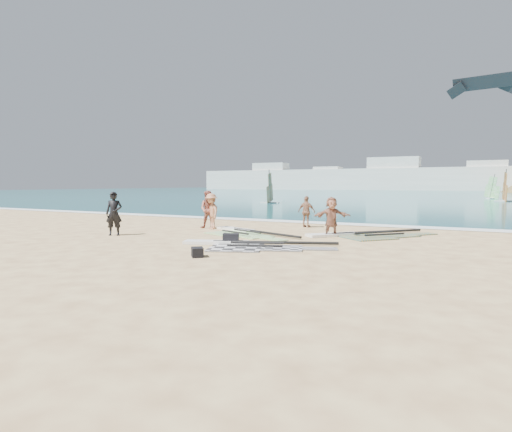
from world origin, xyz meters
The scene contains 18 objects.
ground centered at (0.00, 0.00, 0.00)m, with size 300.00×300.00×0.00m, color #E0C383.
sea centered at (0.00, 132.00, 0.00)m, with size 300.00×240.00×0.06m, color #0D5D5F.
surf_line centered at (0.00, 12.30, 0.00)m, with size 300.00×1.20×0.04m, color white.
far_town centered at (-15.72, 150.00, 4.49)m, with size 160.00×8.00×12.00m.
rig_grey centered at (1.73, 1.96, 0.05)m, with size 6.10×3.67×0.20m.
rig_green centered at (-0.48, 5.60, 0.05)m, with size 5.54×3.59×0.20m.
rig_orange centered at (4.92, 7.26, 0.05)m, with size 5.23×5.08×0.20m.
gear_bag_near centered at (0.87, 2.35, 0.20)m, with size 0.63×0.46×0.40m, color black.
gear_bag_far centered at (1.52, -0.79, 0.15)m, with size 0.52×0.36×0.31m, color black.
person_wetsuit centered at (-5.27, 2.14, 1.01)m, with size 0.74×0.48×2.02m, color black.
beachgoer_left centered at (-3.20, 6.76, 1.00)m, with size 0.98×0.76×2.01m, color #9E5749.
beachgoer_mid centered at (-2.87, 6.51, 0.94)m, with size 1.21×0.70×1.88m, color #BA7955.
beachgoer_back centered at (1.16, 9.75, 0.85)m, with size 1.00×0.42×1.71m, color #9F7055.
beachgoer_right centered at (3.68, 6.39, 0.90)m, with size 1.66×0.53×1.79m, color #A7694F.
windsurfer_left centered at (-13.21, 34.28, 1.23)m, with size 2.34×2.74×4.13m.
windsurfer_centre centered at (12.02, 53.42, 1.28)m, with size 2.47×2.90×4.36m.
windsurfer_right centered at (10.70, 64.48, 1.19)m, with size 2.29×2.17×3.94m.
kitesurf_kite centered at (8.91, 47.46, 14.40)m, with size 7.75×1.88×2.50m.
Camera 1 is at (9.68, -12.00, 2.37)m, focal length 30.00 mm.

